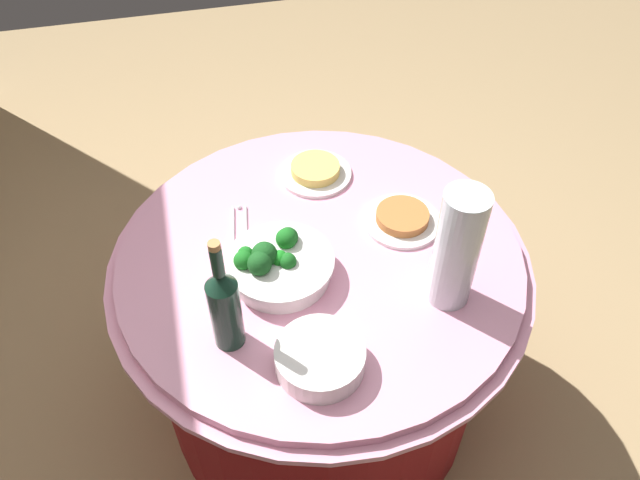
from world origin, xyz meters
The scene contains 10 objects.
ground_plane centered at (0.00, 0.00, 0.00)m, with size 6.00×6.00×0.00m, color tan.
buffet_table centered at (0.00, 0.00, 0.38)m, with size 1.16×1.16×0.74m.
broccoli_bowl centered at (-0.05, 0.12, 0.78)m, with size 0.28×0.28×0.11m.
plate_stack centered at (-0.35, 0.08, 0.77)m, with size 0.21×0.21×0.06m.
wine_bottle centered at (-0.22, 0.28, 0.87)m, with size 0.07×0.07×0.34m.
decorative_fruit_vase centered at (-0.22, -0.28, 0.90)m, with size 0.11×0.11×0.34m.
serving_tongs centered at (0.15, 0.20, 0.74)m, with size 0.17×0.07×0.01m.
food_plate_peanuts centered at (0.06, -0.25, 0.76)m, with size 0.22×0.22×0.04m.
food_plate_noodles centered at (0.32, -0.06, 0.76)m, with size 0.22×0.22×0.04m.
label_placard_front centered at (0.02, -0.44, 0.77)m, with size 0.05×0.03×0.05m.
Camera 1 is at (-1.14, 0.28, 2.01)m, focal length 35.89 mm.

